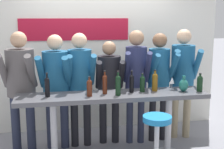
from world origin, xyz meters
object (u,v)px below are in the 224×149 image
object	(u,v)px
wine_bottle_0	(105,83)
person_center	(109,81)
wine_bottle_7	(200,83)
wine_glass_0	(172,81)
person_far_left	(21,79)
wine_bottle_6	(89,87)
tasting_table	(113,104)
decorative_vase	(184,85)
bar_stool	(157,137)
wine_bottle_1	(155,81)
wine_bottle_4	(132,83)
wine_bottle_2	(47,86)
person_center_left	(80,77)
person_right	(159,75)
wine_bottle_5	(118,84)
person_center_right	(136,74)
person_far_right	(183,72)
person_left	(56,80)
wine_bottle_3	(142,83)

from	to	relation	value
wine_bottle_0	person_center	bearing A→B (deg)	74.27
wine_bottle_7	wine_glass_0	size ratio (longest dim) A/B	1.45
person_far_left	wine_bottle_6	distance (m)	1.07
tasting_table	decorative_vase	bearing A→B (deg)	-1.87
bar_stool	wine_bottle_1	distance (m)	0.84
wine_bottle_6	wine_glass_0	distance (m)	1.20
wine_bottle_4	wine_bottle_6	distance (m)	0.60
wine_bottle_2	wine_bottle_7	xyz separation A→B (m)	(2.07, -0.08, -0.02)
person_center_left	wine_bottle_7	bearing A→B (deg)	-21.10
wine_bottle_4	decorative_vase	world-z (taller)	wine_bottle_4
person_right	wine_bottle_7	distance (m)	0.70
tasting_table	wine_bottle_5	world-z (taller)	wine_bottle_5
wine_bottle_4	wine_glass_0	size ratio (longest dim) A/B	1.72
wine_bottle_4	wine_glass_0	world-z (taller)	wine_bottle_4
tasting_table	wine_bottle_6	bearing A→B (deg)	-168.49
person_center_left	wine_bottle_5	distance (m)	0.74
bar_stool	person_center_right	world-z (taller)	person_center_right
wine_bottle_7	wine_glass_0	xyz separation A→B (m)	(-0.34, 0.18, 0.00)
person_far_right	wine_bottle_6	world-z (taller)	person_far_right
person_far_left	decorative_vase	xyz separation A→B (m)	(2.23, -0.51, -0.06)
person_left	decorative_vase	world-z (taller)	person_left
bar_stool	person_center	xyz separation A→B (m)	(-0.40, 1.10, 0.47)
tasting_table	person_center_right	size ratio (longest dim) A/B	1.47
bar_stool	decorative_vase	world-z (taller)	decorative_vase
wine_glass_0	decorative_vase	xyz separation A→B (m)	(0.12, -0.13, -0.04)
wine_bottle_0	wine_bottle_7	bearing A→B (deg)	-4.22
wine_bottle_3	wine_glass_0	bearing A→B (deg)	5.61
person_center_right	decorative_vase	distance (m)	0.75
person_center	wine_glass_0	world-z (taller)	person_center
person_center_left	person_center	size ratio (longest dim) A/B	1.08
person_left	wine_bottle_6	world-z (taller)	person_left
person_far_right	decorative_vase	size ratio (longest dim) A/B	7.97
tasting_table	wine_bottle_1	distance (m)	0.67
wine_bottle_1	wine_bottle_7	xyz separation A→B (m)	(0.60, -0.13, -0.02)
person_center_left	wine_glass_0	world-z (taller)	person_center_left
person_center	person_far_right	size ratio (longest dim) A/B	0.91
wine_bottle_6	wine_bottle_7	xyz separation A→B (m)	(1.53, -0.01, 0.00)
person_center_left	person_right	xyz separation A→B (m)	(1.21, 0.00, -0.00)
wine_bottle_1	tasting_table	bearing A→B (deg)	-174.75
person_center_left	wine_bottle_1	size ratio (longest dim) A/B	5.71
person_right	wine_bottle_6	world-z (taller)	person_right
person_center	wine_glass_0	size ratio (longest dim) A/B	8.98
person_center_left	wine_bottle_6	bearing A→B (deg)	-83.47
person_center_left	wine_bottle_0	xyz separation A→B (m)	(0.29, -0.49, 0.00)
person_right	wine_glass_0	xyz separation A→B (m)	(0.05, -0.41, -0.01)
wine_bottle_3	person_center_right	bearing A→B (deg)	87.36
person_center_right	wine_bottle_7	bearing A→B (deg)	-28.34
person_far_left	wine_bottle_0	size ratio (longest dim) A/B	5.48
wine_bottle_7	person_center_right	bearing A→B (deg)	143.93
bar_stool	wine_bottle_5	size ratio (longest dim) A/B	2.37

